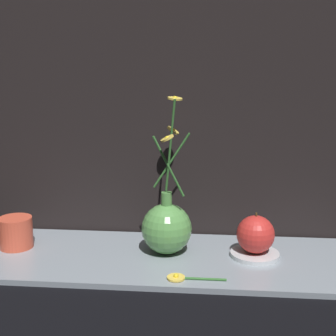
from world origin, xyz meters
name	(u,v)px	position (x,y,z in m)	size (l,w,h in m)	color
ground_plane	(169,261)	(0.00, 0.00, 0.00)	(6.00, 6.00, 0.00)	black
shelf	(169,259)	(0.00, 0.00, 0.01)	(0.85, 0.29, 0.01)	gray
backdrop_wall	(175,11)	(0.00, 0.16, 0.55)	(1.35, 0.02, 1.10)	black
vase_with_flowers	(167,227)	(-0.01, 0.02, 0.07)	(0.11, 0.18, 0.35)	#59994C
yellow_mug	(15,232)	(-0.36, 0.02, 0.05)	(0.09, 0.08, 0.07)	#DB5138
saucer_plate	(255,254)	(0.19, 0.02, 0.02)	(0.11, 0.11, 0.01)	silver
orange_fruit	(256,234)	(0.19, 0.02, 0.06)	(0.08, 0.08, 0.09)	red
loose_daisy	(183,278)	(0.04, -0.11, 0.02)	(0.12, 0.04, 0.01)	#336B2D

